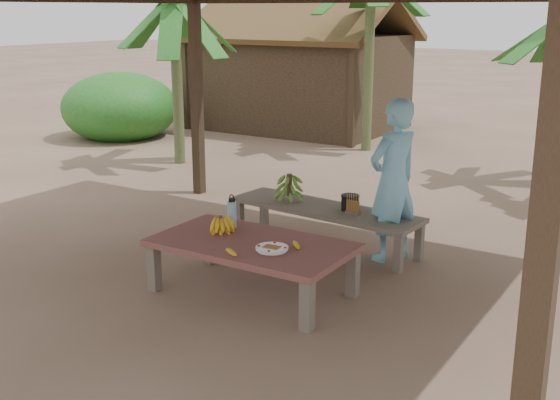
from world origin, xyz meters
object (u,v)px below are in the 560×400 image
Objects in this scene: work_table at (252,248)px; bench at (325,212)px; ripe_banana_bunch at (220,223)px; woman at (393,181)px; water_flask at (232,213)px; cooking_pot at (350,203)px; plate at (272,249)px.

work_table is 0.81× the size of bench.
woman is (1.13, 1.44, 0.26)m from ripe_banana_bunch.
bench is 6.95× the size of water_flask.
cooking_pot is at bearing 66.39° from ripe_banana_bunch.
bench is (-0.07, 1.52, -0.04)m from work_table.
plate is at bearing -28.66° from water_flask.
work_table is at bearing -33.64° from water_flask.
work_table is 1.57m from cooking_pot.
ripe_banana_bunch is at bearing -113.61° from cooking_pot.
water_flask is (-0.71, 0.39, 0.12)m from plate.
water_flask is at bearing 151.34° from plate.
bench is at bearing -66.57° from woman.
water_flask reaches higher than ripe_banana_bunch.
woman is (1.13, 1.25, 0.21)m from water_flask.
work_table is at bearing -97.77° from cooking_pot.
plate is (0.36, -1.62, 0.12)m from bench.
water_flask is (-0.35, -1.23, 0.24)m from bench.
water_flask is 1.42m from cooking_pot.
work_table is at bearing -82.52° from bench.
cooking_pot is at bearing 11.79° from bench.
bench is at bearing -172.90° from cooking_pot.
plate is 0.82m from water_flask.
ripe_banana_bunch reaches higher than bench.
ripe_banana_bunch reaches higher than work_table.
cooking_pot is at bearing -69.90° from woman.
woman is at bearing 6.11° from bench.
woman reaches higher than water_flask.
cooking_pot is 0.11× the size of woman.
woman reaches higher than work_table.
bench is 11.77× the size of cooking_pot.
ripe_banana_bunch is (-0.35, -1.42, 0.19)m from bench.
woman reaches higher than bench.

